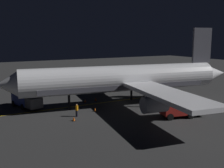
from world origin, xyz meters
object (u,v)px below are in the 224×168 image
(baggage_truck, at_px, (26,100))
(traffic_cone_under_wing, at_px, (96,99))
(airliner, at_px, (127,79))
(traffic_cone_far, at_px, (85,101))
(catering_truck, at_px, (181,107))
(ground_crew_worker, at_px, (77,110))
(traffic_cone_near_left, at_px, (95,110))
(traffic_cone_near_right, at_px, (74,119))

(baggage_truck, xyz_separation_m, traffic_cone_under_wing, (-1.12, -11.22, -0.96))
(airliner, relative_size, baggage_truck, 5.95)
(traffic_cone_far, bearing_deg, catering_truck, -150.91)
(airliner, distance_m, traffic_cone_under_wing, 6.79)
(ground_crew_worker, height_order, traffic_cone_near_left, ground_crew_worker)
(traffic_cone_near_right, distance_m, traffic_cone_far, 10.07)
(baggage_truck, bearing_deg, airliner, -111.45)
(traffic_cone_near_left, distance_m, traffic_cone_near_right, 5.13)
(ground_crew_worker, bearing_deg, traffic_cone_near_right, 146.53)
(ground_crew_worker, bearing_deg, traffic_cone_under_wing, -41.79)
(airliner, distance_m, baggage_truck, 15.83)
(traffic_cone_near_left, height_order, traffic_cone_far, same)
(baggage_truck, bearing_deg, traffic_cone_under_wing, -95.69)
(catering_truck, height_order, traffic_cone_near_left, catering_truck)
(ground_crew_worker, bearing_deg, traffic_cone_far, -31.97)
(ground_crew_worker, bearing_deg, catering_truck, -120.59)
(traffic_cone_near_left, xyz_separation_m, traffic_cone_near_right, (-2.71, 4.35, 0.00))
(baggage_truck, distance_m, ground_crew_worker, 9.53)
(baggage_truck, bearing_deg, traffic_cone_near_left, -130.77)
(airliner, distance_m, traffic_cone_far, 7.86)
(airliner, bearing_deg, traffic_cone_near_left, 102.42)
(catering_truck, xyz_separation_m, traffic_cone_near_right, (5.51, 13.18, -1.07))
(traffic_cone_near_left, bearing_deg, airliner, -77.58)
(traffic_cone_under_wing, bearing_deg, traffic_cone_near_right, 139.64)
(traffic_cone_under_wing, height_order, traffic_cone_far, same)
(catering_truck, bearing_deg, traffic_cone_near_left, 47.03)
(traffic_cone_near_left, xyz_separation_m, traffic_cone_far, (5.80, -1.02, 0.00))
(airliner, xyz_separation_m, traffic_cone_near_right, (-4.09, 10.64, -3.81))
(traffic_cone_under_wing, bearing_deg, traffic_cone_near_left, 153.17)
(baggage_truck, xyz_separation_m, traffic_cone_far, (-1.27, -9.23, -0.96))
(catering_truck, bearing_deg, traffic_cone_near_right, 67.32)
(ground_crew_worker, distance_m, traffic_cone_under_wing, 9.45)
(baggage_truck, bearing_deg, traffic_cone_near_right, -158.51)
(baggage_truck, distance_m, traffic_cone_near_left, 10.88)
(traffic_cone_near_right, bearing_deg, ground_crew_worker, -33.47)
(baggage_truck, height_order, traffic_cone_near_left, baggage_truck)
(catering_truck, xyz_separation_m, ground_crew_worker, (7.15, 12.09, -0.44))
(baggage_truck, xyz_separation_m, catering_truck, (-15.29, -17.03, 0.12))
(traffic_cone_far, bearing_deg, traffic_cone_near_right, 147.74)
(catering_truck, height_order, traffic_cone_far, catering_truck)
(ground_crew_worker, bearing_deg, baggage_truck, 31.23)
(airliner, height_order, catering_truck, airliner)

